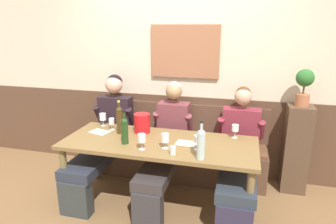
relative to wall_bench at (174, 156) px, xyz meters
The scene contains 23 objects.
ground_plane 0.88m from the wall_bench, 90.00° to the right, with size 6.80×6.80×0.02m, color brown.
room_wall_back 1.15m from the wall_bench, 89.74° to the left, with size 6.80×0.12×2.80m.
wood_wainscot_panel 0.31m from the wall_bench, 90.00° to the left, with size 6.80×0.03×1.03m, color brown.
wall_bench is the anchor object (origin of this frame).
dining_table 0.77m from the wall_bench, 90.00° to the right, with size 2.02×0.81×0.75m.
person_left_seat 0.94m from the wall_bench, 155.23° to the right, with size 0.53×1.25×1.31m.
person_right_seat 0.49m from the wall_bench, 89.29° to the right, with size 0.48×1.25×1.26m.
person_center_right_seat 0.96m from the wall_bench, 25.01° to the right, with size 0.54×1.24×1.24m.
ice_bucket 0.78m from the wall_bench, 119.88° to the right, with size 0.18×0.18×0.22m, color red.
wine_bottle_green_tall 0.97m from the wall_bench, 131.74° to the right, with size 0.07×0.07×0.38m.
wine_bottle_clear_water 1.26m from the wall_bench, 63.75° to the right, with size 0.08×0.08×0.36m.
wine_bottle_amber_mid 1.07m from the wall_bench, 111.43° to the right, with size 0.07×0.07×0.36m.
wine_glass_center_rear 1.02m from the wall_bench, 25.73° to the right, with size 0.07×0.07×0.15m.
wine_glass_center_front 0.97m from the wall_bench, 143.46° to the right, with size 0.07×0.07×0.14m.
wine_glass_mid_right 1.02m from the wall_bench, 82.49° to the right, with size 0.08×0.08×0.15m.
wine_glass_by_bottle 1.09m from the wall_bench, 96.36° to the right, with size 0.08×0.08×0.16m.
wine_glass_near_bucket 1.07m from the wall_bench, 61.99° to the right, with size 0.07×0.07×0.15m.
wine_glass_right_end 1.05m from the wall_bench, 155.71° to the right, with size 0.08×0.08×0.15m.
water_tumbler_right 1.10m from the wall_bench, 77.14° to the right, with size 0.06×0.06×0.08m, color silver.
tasting_sheet_left_guest 1.04m from the wall_bench, 141.98° to the right, with size 0.21×0.15×0.00m, color white.
tasting_sheet_right_guest 0.85m from the wall_bench, 66.33° to the right, with size 0.21×0.15×0.00m, color white.
corner_pedestal 1.48m from the wall_bench, ahead, with size 0.28×0.28×1.05m, color #503A29.
potted_plant 1.78m from the wall_bench, ahead, with size 0.19×0.19×0.41m.
Camera 1 is at (0.82, -2.61, 1.91)m, focal length 31.50 mm.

